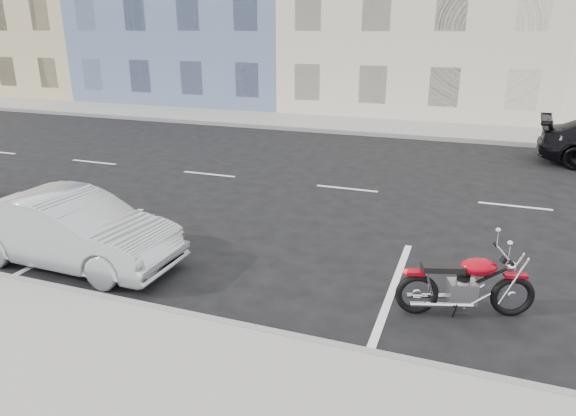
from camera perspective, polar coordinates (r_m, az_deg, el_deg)
name	(u,v)px	position (r m, az deg, el deg)	size (l,w,h in m)	color
ground	(427,197)	(13.00, 15.14, 1.19)	(120.00, 120.00, 0.00)	black
sidewalk_far	(328,124)	(22.22, 4.49, 9.34)	(80.00, 3.40, 0.15)	gray
curb_near	(49,288)	(8.87, -25.06, -8.10)	(80.00, 0.12, 0.16)	gray
curb_far	(316,130)	(20.62, 3.17, 8.61)	(80.00, 0.12, 0.16)	gray
motorcycle	(516,287)	(7.97, 23.96, -8.07)	(1.90, 0.85, 0.98)	black
sedan_silver	(72,230)	(9.54, -22.91, -2.24)	(1.34, 3.85, 1.27)	#A8ACB0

